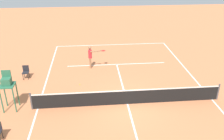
% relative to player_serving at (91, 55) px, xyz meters
% --- Properties ---
extents(ground_plane, '(60.00, 60.00, 0.00)m').
position_rel_player_serving_xyz_m(ground_plane, '(-2.08, 5.36, -1.09)').
color(ground_plane, '#D37A4C').
extents(court_lines, '(10.71, 21.28, 0.01)m').
position_rel_player_serving_xyz_m(court_lines, '(-2.08, 5.36, -1.09)').
color(court_lines, white).
rests_on(court_lines, ground).
extents(tennis_net, '(11.31, 0.10, 1.07)m').
position_rel_player_serving_xyz_m(tennis_net, '(-2.08, 5.36, -0.60)').
color(tennis_net, '#4C4C51').
rests_on(tennis_net, ground).
extents(player_serving, '(1.34, 0.46, 1.82)m').
position_rel_player_serving_xyz_m(player_serving, '(0.00, 0.00, 0.00)').
color(player_serving, '#9E704C').
rests_on(player_serving, ground).
extents(tennis_ball, '(0.07, 0.07, 0.07)m').
position_rel_player_serving_xyz_m(tennis_ball, '(0.84, 2.70, -1.06)').
color(tennis_ball, '#CCE033').
rests_on(tennis_ball, ground).
extents(umpire_chair, '(0.80, 0.80, 2.41)m').
position_rel_player_serving_xyz_m(umpire_chair, '(4.71, 5.21, 0.51)').
color(umpire_chair, '#2D6B4C').
rests_on(umpire_chair, ground).
extents(courtside_chair_mid, '(0.44, 0.46, 0.95)m').
position_rel_player_serving_xyz_m(courtside_chair_mid, '(4.71, 1.31, -0.56)').
color(courtside_chair_mid, '#262626').
rests_on(courtside_chair_mid, ground).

